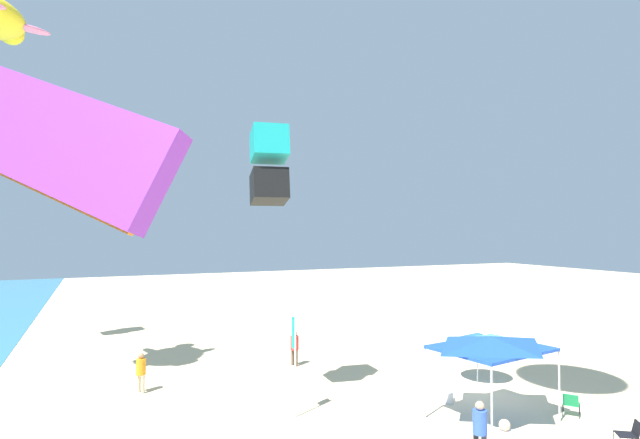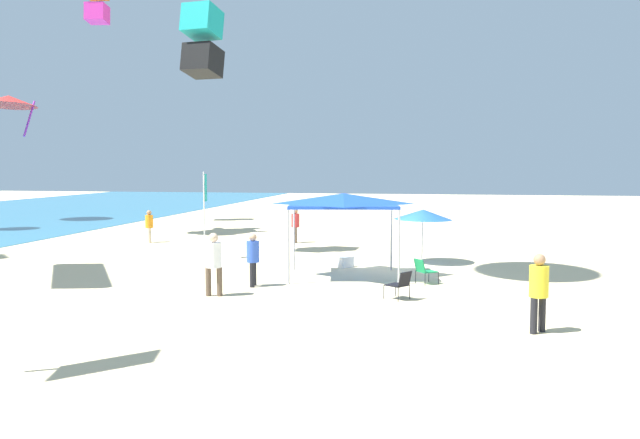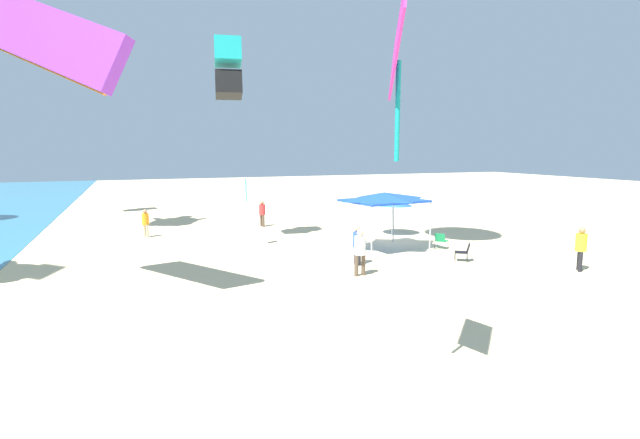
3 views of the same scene
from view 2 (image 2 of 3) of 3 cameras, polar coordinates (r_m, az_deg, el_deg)
name	(u,v)px [view 2 (image 2 of 3)]	position (r m, az deg, el deg)	size (l,w,h in m)	color
ground	(382,271)	(23.96, 5.45, -4.47)	(120.00, 120.00, 0.10)	beige
canopy_tent	(343,201)	(22.02, 2.04, 1.67)	(3.38, 4.00, 2.84)	#B7B7BC
beach_umbrella	(423,214)	(25.40, 8.99, 0.44)	(2.23, 2.23, 2.11)	silver
folding_chair_facing_ocean	(424,269)	(21.13, 9.08, -4.33)	(0.79, 0.81, 0.82)	black
folding_chair_left_of_tent	(400,283)	(18.65, 7.02, -5.53)	(0.78, 0.81, 0.82)	black
cooler_box	(345,262)	(24.33, 2.18, -3.71)	(0.74, 0.69, 0.40)	white
banner_flag	(205,207)	(26.49, -10.05, 1.11)	(0.36, 0.06, 3.53)	silver
person_by_tent	(295,223)	(31.76, -2.16, -0.28)	(0.44, 0.40, 1.67)	brown
person_near_umbrella	(149,224)	(32.88, -14.70, -0.35)	(0.39, 0.38, 1.58)	#C6B28C
person_kite_handler	(214,259)	(19.16, -9.28, -3.44)	(0.44, 0.49, 1.84)	brown
person_far_stroller	(539,287)	(15.63, 18.57, -5.58)	(0.43, 0.43, 1.81)	black
person_beachcomber	(253,255)	(20.51, -5.89, -3.12)	(0.45, 0.40, 1.68)	black
kite_box_teal	(202,41)	(28.34, -10.24, 15.09)	(1.68, 1.52, 2.97)	teal
kite_delta_red	(9,101)	(48.58, -25.56, 9.36)	(3.68, 3.64, 2.92)	red
kite_box_orange	(97,1)	(45.70, -18.93, 17.59)	(1.50, 1.41, 2.73)	orange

